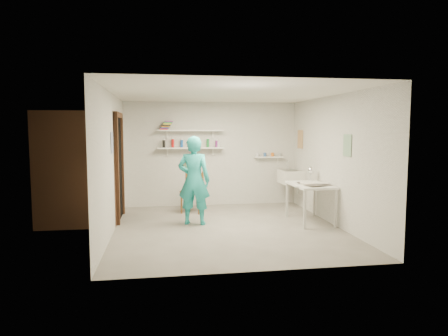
{
  "coord_description": "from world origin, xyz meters",
  "views": [
    {
      "loc": [
        -1.16,
        -6.97,
        1.77
      ],
      "look_at": [
        0.0,
        0.4,
        1.05
      ],
      "focal_mm": 32.0,
      "sensor_mm": 36.0,
      "label": 1
    }
  ],
  "objects": [
    {
      "name": "poster_left",
      "position": [
        -1.99,
        0.05,
        1.55
      ],
      "size": [
        0.01,
        0.28,
        0.36
      ],
      "primitive_type": "cube",
      "color": "#334C7F",
      "rests_on": "wall_left"
    },
    {
      "name": "wall_right",
      "position": [
        2.01,
        0.0,
        1.2
      ],
      "size": [
        0.02,
        4.5,
        2.4
      ],
      "primitive_type": "cube",
      "color": "silver",
      "rests_on": "ground"
    },
    {
      "name": "man",
      "position": [
        -0.57,
        0.39,
        0.83
      ],
      "size": [
        0.69,
        0.55,
        1.66
      ],
      "primitive_type": "imported",
      "rotation": [
        0.0,
        0.0,
        2.85
      ],
      "color": "#24B4B2",
      "rests_on": "ground"
    },
    {
      "name": "ledge_pots",
      "position": [
        1.35,
        2.17,
        1.18
      ],
      "size": [
        0.48,
        0.07,
        0.09
      ],
      "color": "silver",
      "rests_on": "ledge_shelf"
    },
    {
      "name": "book_stack",
      "position": [
        -1.04,
        2.13,
        1.86
      ],
      "size": [
        0.3,
        0.14,
        0.2
      ],
      "color": "red",
      "rests_on": "shelf_upper"
    },
    {
      "name": "doorway_recess",
      "position": [
        -1.99,
        1.05,
        1.0
      ],
      "size": [
        0.02,
        0.9,
        2.0
      ],
      "primitive_type": "cube",
      "color": "black",
      "rests_on": "wall_left"
    },
    {
      "name": "wall_clock",
      "position": [
        -0.63,
        0.6,
        1.1
      ],
      "size": [
        0.3,
        0.12,
        0.3
      ],
      "primitive_type": "cylinder",
      "rotation": [
        1.57,
        0.0,
        -0.29
      ],
      "color": "#C6B087",
      "rests_on": "man"
    },
    {
      "name": "wooden_chair",
      "position": [
        -0.52,
        1.46,
        0.47
      ],
      "size": [
        0.55,
        0.54,
        0.94
      ],
      "primitive_type": "cube",
      "rotation": [
        0.0,
        0.0,
        -0.35
      ],
      "color": "brown",
      "rests_on": "ground"
    },
    {
      "name": "shelf_upper",
      "position": [
        -0.5,
        2.13,
        1.75
      ],
      "size": [
        1.5,
        0.22,
        0.03
      ],
      "primitive_type": "cube",
      "color": "white",
      "rests_on": "wall_back"
    },
    {
      "name": "wall_left",
      "position": [
        -2.01,
        0.0,
        1.2
      ],
      "size": [
        0.02,
        4.5,
        2.4
      ],
      "primitive_type": "cube",
      "color": "silver",
      "rests_on": "ground"
    },
    {
      "name": "door_jamb_far",
      "position": [
        -1.97,
        1.55,
        1.0
      ],
      "size": [
        0.06,
        0.1,
        2.0
      ],
      "primitive_type": "cube",
      "color": "brown",
      "rests_on": "ground"
    },
    {
      "name": "poster_right_a",
      "position": [
        1.99,
        1.8,
        1.55
      ],
      "size": [
        0.01,
        0.34,
        0.42
      ],
      "primitive_type": "cube",
      "color": "#995933",
      "rests_on": "wall_right"
    },
    {
      "name": "corridor_box",
      "position": [
        -2.7,
        1.05,
        1.05
      ],
      "size": [
        1.4,
        1.5,
        2.1
      ],
      "primitive_type": "cube",
      "color": "brown",
      "rests_on": "ground"
    },
    {
      "name": "desk_lamp",
      "position": [
        1.82,
        0.66,
        0.96
      ],
      "size": [
        0.14,
        0.14,
        0.14
      ],
      "primitive_type": "sphere",
      "color": "white",
      "rests_on": "work_table"
    },
    {
      "name": "papers",
      "position": [
        1.64,
        0.22,
        0.75
      ],
      "size": [
        0.3,
        0.22,
        0.03
      ],
      "color": "silver",
      "rests_on": "work_table"
    },
    {
      "name": "ceiling",
      "position": [
        0.0,
        0.0,
        2.41
      ],
      "size": [
        4.0,
        4.5,
        0.02
      ],
      "primitive_type": "cube",
      "color": "silver",
      "rests_on": "wall_back"
    },
    {
      "name": "poster_right_b",
      "position": [
        1.99,
        -0.55,
        1.5
      ],
      "size": [
        0.01,
        0.3,
        0.38
      ],
      "primitive_type": "cube",
      "color": "#3F724C",
      "rests_on": "wall_right"
    },
    {
      "name": "belfast_sink",
      "position": [
        1.75,
        1.7,
        0.7
      ],
      "size": [
        0.48,
        0.6,
        0.3
      ],
      "primitive_type": "cube",
      "color": "white",
      "rests_on": "wall_right"
    },
    {
      "name": "floor",
      "position": [
        0.0,
        0.0,
        -0.01
      ],
      "size": [
        4.0,
        4.5,
        0.02
      ],
      "primitive_type": "cube",
      "color": "slate",
      "rests_on": "ground"
    },
    {
      "name": "spray_cans",
      "position": [
        -0.5,
        2.13,
        1.45
      ],
      "size": [
        1.26,
        0.06,
        0.17
      ],
      "color": "black",
      "rests_on": "shelf_lower"
    },
    {
      "name": "door_jamb_near",
      "position": [
        -1.97,
        0.55,
        1.0
      ],
      "size": [
        0.06,
        0.1,
        2.0
      ],
      "primitive_type": "cube",
      "color": "brown",
      "rests_on": "ground"
    },
    {
      "name": "work_table",
      "position": [
        1.64,
        0.22,
        0.37
      ],
      "size": [
        0.66,
        1.1,
        0.74
      ],
      "primitive_type": "cube",
      "color": "silver",
      "rests_on": "ground"
    },
    {
      "name": "shelf_lower",
      "position": [
        -0.5,
        2.13,
        1.35
      ],
      "size": [
        1.5,
        0.22,
        0.03
      ],
      "primitive_type": "cube",
      "color": "white",
      "rests_on": "wall_back"
    },
    {
      "name": "ledge_shelf",
      "position": [
        1.35,
        2.17,
        1.12
      ],
      "size": [
        0.7,
        0.14,
        0.03
      ],
      "primitive_type": "cube",
      "color": "white",
      "rests_on": "wall_back"
    },
    {
      "name": "wall_back",
      "position": [
        0.0,
        2.26,
        1.2
      ],
      "size": [
        4.0,
        0.02,
        2.4
      ],
      "primitive_type": "cube",
      "color": "silver",
      "rests_on": "ground"
    },
    {
      "name": "wall_front",
      "position": [
        0.0,
        -2.26,
        1.2
      ],
      "size": [
        4.0,
        0.02,
        2.4
      ],
      "primitive_type": "cube",
      "color": "silver",
      "rests_on": "ground"
    },
    {
      "name": "door_lintel",
      "position": [
        -1.97,
        1.05,
        2.05
      ],
      "size": [
        0.06,
        1.05,
        0.1
      ],
      "primitive_type": "cube",
      "color": "brown",
      "rests_on": "wall_left"
    }
  ]
}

